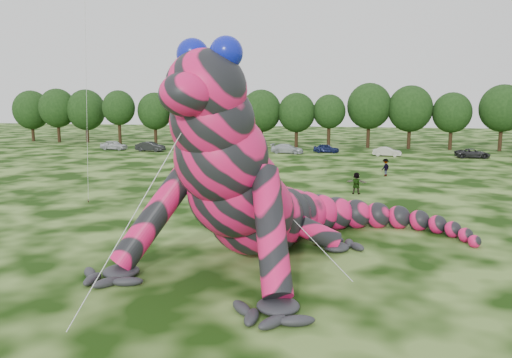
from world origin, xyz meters
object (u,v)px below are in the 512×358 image
at_px(tree_3, 119,117).
at_px(car_5, 387,152).
at_px(tree_0, 32,116).
at_px(tree_1, 58,116).
at_px(tree_8, 296,120).
at_px(car_1, 150,147).
at_px(tree_5, 190,116).
at_px(tree_6, 218,118).
at_px(tree_4, 155,118).
at_px(car_0, 114,145).
at_px(spectator_5, 356,183).
at_px(tree_12, 451,121).
at_px(tree_2, 86,116).
at_px(spectator_0, 182,170).
at_px(tree_9, 329,121).
at_px(car_4, 326,148).
at_px(car_2, 221,149).
at_px(car_6, 473,153).
at_px(spectator_4, 194,158).
at_px(inflatable_gecko, 265,152).
at_px(tree_11, 410,117).
at_px(tree_13, 502,118).
at_px(tree_10, 369,116).
at_px(car_3, 287,149).
at_px(spectator_2, 385,167).

xyz_separation_m(tree_3, car_5, (45.52, -10.43, -4.08)).
height_order(tree_0, tree_1, tree_1).
height_order(tree_8, car_1, tree_8).
bearing_deg(tree_5, tree_6, -17.46).
relative_size(tree_4, car_0, 2.10).
bearing_deg(spectator_5, tree_12, -102.58).
relative_size(tree_5, tree_6, 1.03).
height_order(tree_1, tree_8, tree_1).
xyz_separation_m(tree_2, spectator_0, (31.40, -36.52, -3.92)).
bearing_deg(tree_9, tree_8, -176.11).
bearing_deg(tree_4, tree_12, -1.12).
relative_size(tree_2, tree_5, 0.98).
relative_size(car_1, car_4, 1.18).
xyz_separation_m(tree_8, tree_12, (24.23, 0.75, 0.01)).
xyz_separation_m(tree_0, car_2, (40.54, -13.15, -4.13)).
distance_m(tree_0, tree_5, 31.44).
xyz_separation_m(tree_2, car_6, (64.09, -11.98, -4.19)).
relative_size(tree_5, tree_9, 1.13).
bearing_deg(tree_2, spectator_4, -41.49).
bearing_deg(car_2, tree_9, -49.89).
height_order(inflatable_gecko, tree_8, inflatable_gecko).
relative_size(tree_12, car_4, 2.35).
height_order(tree_2, tree_11, tree_11).
bearing_deg(spectator_0, car_1, -172.03).
bearing_deg(car_5, tree_8, 63.23).
xyz_separation_m(car_1, spectator_0, (13.65, -23.89, 0.16)).
bearing_deg(inflatable_gecko, spectator_4, 131.76).
relative_size(inflatable_gecko, car_0, 4.89).
distance_m(tree_12, tree_13, 7.17).
xyz_separation_m(tree_10, car_3, (-11.80, -11.12, -4.55)).
height_order(tree_13, spectator_5, tree_13).
bearing_deg(tree_4, tree_11, -0.68).
height_order(tree_3, spectator_2, tree_3).
relative_size(tree_10, tree_12, 1.17).
distance_m(tree_4, car_0, 12.20).
height_order(car_1, car_4, car_1).
distance_m(tree_8, car_5, 17.84).
distance_m(tree_2, tree_5, 19.90).
relative_size(tree_13, spectator_5, 5.46).
bearing_deg(car_6, car_5, 86.71).
distance_m(tree_4, tree_10, 37.04).
relative_size(tree_3, tree_11, 0.94).
relative_size(tree_0, car_5, 2.44).
bearing_deg(tree_5, car_1, -99.90).
bearing_deg(car_0, tree_13, -75.10).
xyz_separation_m(tree_5, tree_11, (36.91, -0.24, 0.14)).
relative_size(tree_8, car_6, 1.96).
relative_size(tree_4, tree_13, 0.89).
relative_size(tree_3, tree_13, 0.93).
height_order(car_2, car_5, car_5).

